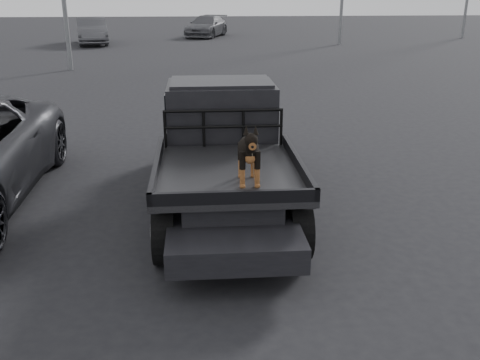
{
  "coord_description": "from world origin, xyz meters",
  "views": [
    {
      "loc": [
        0.09,
        -6.35,
        3.2
      ],
      "look_at": [
        0.54,
        -0.7,
        1.16
      ],
      "focal_mm": 40.0,
      "sensor_mm": 36.0,
      "label": 1
    }
  ],
  "objects_px": {
    "distant_car_b": "(206,26)",
    "flatbed_ute": "(225,179)",
    "distant_car_a": "(92,31)",
    "dog": "(249,153)"
  },
  "relations": [
    {
      "from": "distant_car_b",
      "to": "flatbed_ute",
      "type": "bearing_deg",
      "value": -71.87
    },
    {
      "from": "distant_car_a",
      "to": "dog",
      "type": "bearing_deg",
      "value": -88.3
    },
    {
      "from": "dog",
      "to": "distant_car_b",
      "type": "relative_size",
      "value": 0.15
    },
    {
      "from": "distant_car_a",
      "to": "distant_car_b",
      "type": "distance_m",
      "value": 8.32
    },
    {
      "from": "distant_car_b",
      "to": "dog",
      "type": "bearing_deg",
      "value": -71.44
    },
    {
      "from": "flatbed_ute",
      "to": "distant_car_a",
      "type": "height_order",
      "value": "distant_car_a"
    },
    {
      "from": "dog",
      "to": "flatbed_ute",
      "type": "bearing_deg",
      "value": 99.04
    },
    {
      "from": "distant_car_a",
      "to": "flatbed_ute",
      "type": "bearing_deg",
      "value": -88.03
    },
    {
      "from": "flatbed_ute",
      "to": "distant_car_b",
      "type": "distance_m",
      "value": 30.53
    },
    {
      "from": "distant_car_a",
      "to": "distant_car_b",
      "type": "relative_size",
      "value": 0.97
    }
  ]
}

